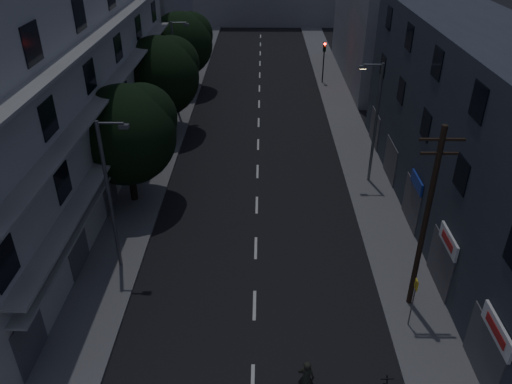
{
  "coord_description": "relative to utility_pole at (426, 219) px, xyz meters",
  "views": [
    {
      "loc": [
        0.31,
        -11.16,
        16.59
      ],
      "look_at": [
        0.0,
        12.0,
        3.0
      ],
      "focal_mm": 35.0,
      "sensor_mm": 36.0,
      "label": 1
    }
  ],
  "objects": [
    {
      "name": "traffic_signal_far_right",
      "position": [
        -0.77,
        32.93,
        -1.77
      ],
      "size": [
        0.28,
        0.37,
        4.1
      ],
      "color": "black",
      "rests_on": "sidewalk_right"
    },
    {
      "name": "street_lamp_left_far",
      "position": [
        -14.29,
        23.67,
        -0.27
      ],
      "size": [
        1.51,
        0.25,
        8.0
      ],
      "color": "slate",
      "rests_on": "sidewalk_left"
    },
    {
      "name": "sidewalk_right",
      "position": [
        0.18,
        18.33,
        -4.79
      ],
      "size": [
        3.0,
        90.0,
        0.15
      ],
      "primitive_type": "cube",
      "color": "#565659",
      "rests_on": "ground"
    },
    {
      "name": "building_right",
      "position": [
        4.67,
        7.32,
        0.63
      ],
      "size": [
        6.19,
        28.0,
        11.0
      ],
      "color": "#292E38",
      "rests_on": "ground"
    },
    {
      "name": "street_lamp_right",
      "position": [
        0.13,
        11.94,
        -0.27
      ],
      "size": [
        1.51,
        0.25,
        8.0
      ],
      "color": "slate",
      "rests_on": "sidewalk_right"
    },
    {
      "name": "building_left",
      "position": [
        -19.3,
        11.33,
        2.13
      ],
      "size": [
        7.0,
        36.0,
        14.0
      ],
      "color": "#A2A29D",
      "rests_on": "ground"
    },
    {
      "name": "street_lamp_left_near",
      "position": [
        -14.25,
        2.68,
        -0.27
      ],
      "size": [
        1.51,
        0.25,
        8.0
      ],
      "color": "#585960",
      "rests_on": "sidewalk_left"
    },
    {
      "name": "bus_stop_sign",
      "position": [
        -0.4,
        -1.46,
        -2.98
      ],
      "size": [
        0.06,
        0.35,
        2.52
      ],
      "color": "#595B60",
      "rests_on": "sidewalk_right"
    },
    {
      "name": "tree_near",
      "position": [
        -15.04,
        9.3,
        -0.07
      ],
      "size": [
        6.03,
        6.03,
        7.44
      ],
      "color": "black",
      "rests_on": "sidewalk_left"
    },
    {
      "name": "traffic_signal_far_left",
      "position": [
        -13.73,
        32.25,
        -1.77
      ],
      "size": [
        0.28,
        0.37,
        4.1
      ],
      "color": "black",
      "rests_on": "sidewalk_left"
    },
    {
      "name": "tree_mid",
      "position": [
        -15.0,
        20.17,
        0.07
      ],
      "size": [
        6.23,
        6.23,
        7.67
      ],
      "color": "black",
      "rests_on": "sidewalk_left"
    },
    {
      "name": "utility_pole",
      "position": [
        0.0,
        0.0,
        0.0
      ],
      "size": [
        1.8,
        0.24,
        9.0
      ],
      "color": "black",
      "rests_on": "sidewalk_right"
    },
    {
      "name": "sidewalk_left",
      "position": [
        -14.82,
        18.33,
        -4.79
      ],
      "size": [
        3.0,
        90.0,
        0.15
      ],
      "primitive_type": "cube",
      "color": "#565659",
      "rests_on": "ground"
    },
    {
      "name": "ground",
      "position": [
        -7.32,
        18.33,
        -4.87
      ],
      "size": [
        160.0,
        160.0,
        0.0
      ],
      "primitive_type": "plane",
      "color": "black",
      "rests_on": "ground"
    },
    {
      "name": "building_far_right",
      "position": [
        4.68,
        35.33,
        1.63
      ],
      "size": [
        6.0,
        20.0,
        13.0
      ],
      "primitive_type": "cube",
      "color": "slate",
      "rests_on": "ground"
    },
    {
      "name": "tree_far",
      "position": [
        -14.8,
        30.65,
        -0.03
      ],
      "size": [
        6.05,
        6.05,
        7.49
      ],
      "color": "black",
      "rests_on": "sidewalk_left"
    },
    {
      "name": "lane_markings",
      "position": [
        -7.32,
        24.58,
        -4.86
      ],
      "size": [
        0.15,
        60.5,
        0.01
      ],
      "color": "beige",
      "rests_on": "ground"
    }
  ]
}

